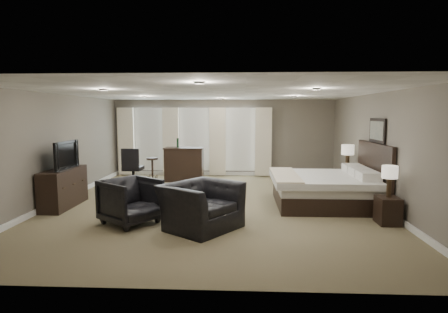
{
  "coord_description": "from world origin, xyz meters",
  "views": [
    {
      "loc": [
        0.64,
        -8.57,
        2.14
      ],
      "look_at": [
        0.2,
        0.4,
        1.1
      ],
      "focal_mm": 30.0,
      "sensor_mm": 36.0,
      "label": 1
    }
  ],
  "objects_px": {
    "bed": "(326,174)",
    "armchair_far": "(131,199)",
    "bar_stool_left": "(152,170)",
    "dresser": "(64,188)",
    "nightstand_near": "(388,210)",
    "lamp_near": "(389,182)",
    "bar_stool_right": "(193,169)",
    "bar_counter": "(184,164)",
    "tv": "(62,166)",
    "lamp_far": "(347,157)",
    "nightstand_far": "(347,181)",
    "armchair_near": "(201,198)",
    "desk_chair": "(133,167)"
  },
  "relations": [
    {
      "from": "bed",
      "to": "armchair_far",
      "type": "height_order",
      "value": "bed"
    },
    {
      "from": "bar_stool_left",
      "to": "dresser",
      "type": "bearing_deg",
      "value": -111.52
    },
    {
      "from": "nightstand_near",
      "to": "lamp_near",
      "type": "bearing_deg",
      "value": 0.0
    },
    {
      "from": "bar_stool_right",
      "to": "bar_counter",
      "type": "bearing_deg",
      "value": -141.24
    },
    {
      "from": "nightstand_near",
      "to": "bar_stool_right",
      "type": "relative_size",
      "value": 0.76
    },
    {
      "from": "lamp_near",
      "to": "tv",
      "type": "distance_m",
      "value": 6.99
    },
    {
      "from": "nightstand_near",
      "to": "dresser",
      "type": "distance_m",
      "value": 7.0
    },
    {
      "from": "bed",
      "to": "dresser",
      "type": "height_order",
      "value": "bed"
    },
    {
      "from": "bed",
      "to": "lamp_far",
      "type": "bearing_deg",
      "value": 58.46
    },
    {
      "from": "dresser",
      "to": "lamp_near",
      "type": "bearing_deg",
      "value": -8.31
    },
    {
      "from": "bed",
      "to": "lamp_far",
      "type": "relative_size",
      "value": 3.35
    },
    {
      "from": "tv",
      "to": "bar_counter",
      "type": "relative_size",
      "value": 0.9
    },
    {
      "from": "lamp_far",
      "to": "dresser",
      "type": "bearing_deg",
      "value": -164.73
    },
    {
      "from": "lamp_far",
      "to": "nightstand_far",
      "type": "bearing_deg",
      "value": 0.0
    },
    {
      "from": "bar_counter",
      "to": "lamp_near",
      "type": "bearing_deg",
      "value": -43.66
    },
    {
      "from": "nightstand_near",
      "to": "lamp_far",
      "type": "bearing_deg",
      "value": 90.0
    },
    {
      "from": "lamp_near",
      "to": "armchair_near",
      "type": "distance_m",
      "value": 3.63
    },
    {
      "from": "nightstand_far",
      "to": "desk_chair",
      "type": "height_order",
      "value": "desk_chair"
    },
    {
      "from": "bar_stool_right",
      "to": "desk_chair",
      "type": "bearing_deg",
      "value": -142.29
    },
    {
      "from": "nightstand_near",
      "to": "bar_counter",
      "type": "relative_size",
      "value": 0.43
    },
    {
      "from": "lamp_near",
      "to": "dresser",
      "type": "xyz_separation_m",
      "value": [
        -6.92,
        1.01,
        -0.4
      ]
    },
    {
      "from": "bar_counter",
      "to": "bar_stool_left",
      "type": "distance_m",
      "value": 1.01
    },
    {
      "from": "nightstand_near",
      "to": "lamp_near",
      "type": "xyz_separation_m",
      "value": [
        0.0,
        0.0,
        0.57
      ]
    },
    {
      "from": "bed",
      "to": "lamp_far",
      "type": "height_order",
      "value": "bed"
    },
    {
      "from": "nightstand_near",
      "to": "dresser",
      "type": "xyz_separation_m",
      "value": [
        -6.92,
        1.01,
        0.18
      ]
    },
    {
      "from": "armchair_near",
      "to": "armchair_far",
      "type": "bearing_deg",
      "value": 116.88
    },
    {
      "from": "nightstand_near",
      "to": "bar_counter",
      "type": "height_order",
      "value": "bar_counter"
    },
    {
      "from": "bed",
      "to": "nightstand_far",
      "type": "height_order",
      "value": "bed"
    },
    {
      "from": "bar_counter",
      "to": "nightstand_near",
      "type": "bearing_deg",
      "value": -43.66
    },
    {
      "from": "nightstand_near",
      "to": "bar_stool_right",
      "type": "distance_m",
      "value": 6.42
    },
    {
      "from": "bed",
      "to": "tv",
      "type": "distance_m",
      "value": 6.05
    },
    {
      "from": "nightstand_far",
      "to": "desk_chair",
      "type": "bearing_deg",
      "value": 175.0
    },
    {
      "from": "bar_stool_left",
      "to": "desk_chair",
      "type": "height_order",
      "value": "desk_chair"
    },
    {
      "from": "bed",
      "to": "nightstand_far",
      "type": "bearing_deg",
      "value": 58.46
    },
    {
      "from": "bar_stool_right",
      "to": "desk_chair",
      "type": "height_order",
      "value": "desk_chair"
    },
    {
      "from": "bar_counter",
      "to": "lamp_far",
      "type": "bearing_deg",
      "value": -18.43
    },
    {
      "from": "nightstand_near",
      "to": "dresser",
      "type": "relative_size",
      "value": 0.35
    },
    {
      "from": "bar_stool_left",
      "to": "bar_stool_right",
      "type": "bearing_deg",
      "value": 18.36
    },
    {
      "from": "tv",
      "to": "bar_stool_left",
      "type": "xyz_separation_m",
      "value": [
        1.28,
        3.24,
        -0.57
      ]
    },
    {
      "from": "nightstand_near",
      "to": "bed",
      "type": "bearing_deg",
      "value": 121.54
    },
    {
      "from": "lamp_near",
      "to": "bar_stool_right",
      "type": "xyz_separation_m",
      "value": [
        -4.42,
        4.65,
        -0.49
      ]
    },
    {
      "from": "desk_chair",
      "to": "dresser",
      "type": "bearing_deg",
      "value": 71.29
    },
    {
      "from": "lamp_far",
      "to": "bed",
      "type": "bearing_deg",
      "value": -121.54
    },
    {
      "from": "armchair_far",
      "to": "nightstand_near",
      "type": "bearing_deg",
      "value": -50.53
    },
    {
      "from": "tv",
      "to": "armchair_near",
      "type": "xyz_separation_m",
      "value": [
        3.33,
        -1.47,
        -0.38
      ]
    },
    {
      "from": "lamp_near",
      "to": "tv",
      "type": "height_order",
      "value": "lamp_near"
    },
    {
      "from": "lamp_near",
      "to": "desk_chair",
      "type": "distance_m",
      "value": 6.92
    },
    {
      "from": "bar_counter",
      "to": "dresser",
      "type": "bearing_deg",
      "value": -123.17
    },
    {
      "from": "nightstand_near",
      "to": "nightstand_far",
      "type": "bearing_deg",
      "value": 90.0
    },
    {
      "from": "lamp_near",
      "to": "armchair_near",
      "type": "relative_size",
      "value": 0.47
    }
  ]
}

